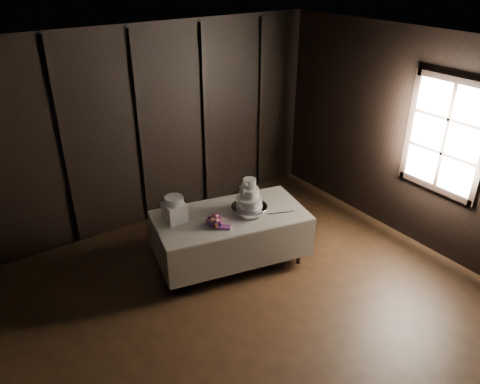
# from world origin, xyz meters

# --- Properties ---
(room) EXTENTS (6.08, 7.08, 3.08)m
(room) POSITION_xyz_m (0.00, 0.00, 1.50)
(room) COLOR black
(room) RESTS_ON ground
(window) EXTENTS (0.06, 1.16, 1.56)m
(window) POSITION_xyz_m (2.97, 0.50, 1.70)
(window) COLOR black
(window) RESTS_ON room
(display_table) EXTENTS (2.17, 1.45, 0.76)m
(display_table) POSITION_xyz_m (0.44, 1.77, 0.42)
(display_table) COLOR beige
(display_table) RESTS_ON ground
(cake_stand) EXTENTS (0.50, 0.50, 0.09)m
(cake_stand) POSITION_xyz_m (0.68, 1.68, 0.81)
(cake_stand) COLOR silver
(cake_stand) RESTS_ON display_table
(wedding_cake) EXTENTS (0.37, 0.33, 0.40)m
(wedding_cake) POSITION_xyz_m (0.65, 1.66, 1.01)
(wedding_cake) COLOR white
(wedding_cake) RESTS_ON cake_stand
(bouquet) EXTENTS (0.45, 0.46, 0.18)m
(bouquet) POSITION_xyz_m (0.13, 1.65, 0.82)
(bouquet) COLOR #D75280
(bouquet) RESTS_ON display_table
(box_pedestal) EXTENTS (0.26, 0.26, 0.25)m
(box_pedestal) POSITION_xyz_m (-0.23, 2.04, 0.89)
(box_pedestal) COLOR white
(box_pedestal) RESTS_ON display_table
(small_cake) EXTENTS (0.29, 0.29, 0.10)m
(small_cake) POSITION_xyz_m (-0.23, 2.04, 1.06)
(small_cake) COLOR white
(small_cake) RESTS_ON box_pedestal
(cake_knife) EXTENTS (0.35, 0.17, 0.01)m
(cake_knife) POSITION_xyz_m (0.97, 1.44, 0.77)
(cake_knife) COLOR silver
(cake_knife) RESTS_ON display_table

